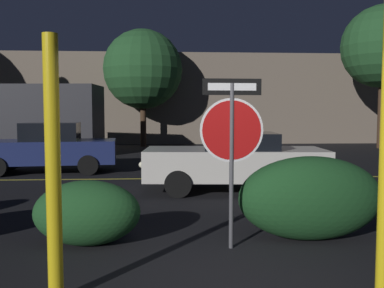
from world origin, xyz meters
TOP-DOWN VIEW (x-y plane):
  - road_center_stripe at (0.00, 7.65)m, footprint 38.84×0.12m
  - stop_sign at (0.22, 1.41)m, footprint 0.87×0.06m
  - yellow_pole_left at (-1.77, -0.13)m, footprint 0.15×0.15m
  - hedge_bush_2 at (-1.78, 1.67)m, footprint 1.50×0.88m
  - hedge_bush_3 at (1.44, 1.73)m, footprint 2.13×0.91m
  - passing_car_2 at (-4.33, 9.13)m, footprint 4.37×2.12m
  - passing_car_3 at (0.97, 5.67)m, footprint 4.40×2.05m
  - delivery_truck at (-6.97, 14.61)m, footprint 6.78×2.82m
  - tree_1 at (-1.90, 19.07)m, footprint 4.26×4.26m
  - tree_2 at (10.43, 17.17)m, footprint 4.20×4.20m
  - building_backdrop at (2.45, 22.33)m, footprint 25.05×3.52m

SIDE VIEW (x-z plane):
  - road_center_stripe at x=0.00m, z-range 0.00..0.01m
  - hedge_bush_2 at x=-1.78m, z-range 0.00..0.92m
  - hedge_bush_3 at x=1.44m, z-range 0.00..1.23m
  - passing_car_3 at x=0.97m, z-range 0.02..1.41m
  - passing_car_2 at x=-4.33m, z-range -0.01..1.53m
  - yellow_pole_left at x=-1.77m, z-range 0.00..2.62m
  - stop_sign at x=0.22m, z-range 0.46..2.78m
  - delivery_truck at x=-6.97m, z-range 0.16..3.18m
  - building_backdrop at x=2.45m, z-range 0.00..5.32m
  - tree_1 at x=-1.90m, z-range 1.01..7.32m
  - tree_2 at x=10.43m, z-range 1.54..8.86m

